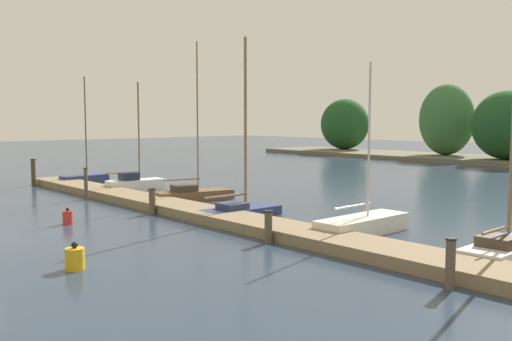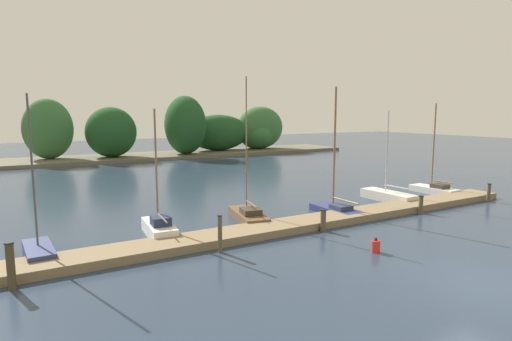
{
  "view_description": "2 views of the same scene",
  "coord_description": "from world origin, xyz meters",
  "px_view_note": "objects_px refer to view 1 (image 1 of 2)",
  "views": [
    {
      "loc": [
        18.97,
        -3.99,
        3.77
      ],
      "look_at": [
        1.43,
        11.33,
        1.63
      ],
      "focal_mm": 39.64,
      "sensor_mm": 36.0,
      "label": 1
    },
    {
      "loc": [
        -12.77,
        -7.37,
        5.51
      ],
      "look_at": [
        -1.9,
        11.1,
        2.53
      ],
      "focal_mm": 29.48,
      "sensor_mm": 36.0,
      "label": 2
    }
  ],
  "objects_px": {
    "sailboat_0": "(86,178)",
    "sailboat_4": "(366,224)",
    "mooring_piling_0": "(33,172)",
    "channel_buoy_1": "(68,217)",
    "sailboat_2": "(195,193)",
    "mooring_piling_2": "(152,201)",
    "mooring_piling_4": "(450,263)",
    "sailboat_3": "(242,207)",
    "mooring_piling_3": "(268,226)",
    "mooring_piling_1": "(86,184)",
    "channel_buoy_0": "(75,258)",
    "sailboat_5": "(506,246)",
    "sailboat_1": "(137,183)"
  },
  "relations": [
    {
      "from": "mooring_piling_0",
      "to": "mooring_piling_1",
      "type": "bearing_deg",
      "value": -1.16
    },
    {
      "from": "sailboat_0",
      "to": "sailboat_4",
      "type": "height_order",
      "value": "sailboat_0"
    },
    {
      "from": "mooring_piling_2",
      "to": "channel_buoy_1",
      "type": "height_order",
      "value": "mooring_piling_2"
    },
    {
      "from": "sailboat_2",
      "to": "mooring_piling_3",
      "type": "bearing_deg",
      "value": -99.74
    },
    {
      "from": "sailboat_2",
      "to": "mooring_piling_2",
      "type": "distance_m",
      "value": 4.08
    },
    {
      "from": "sailboat_0",
      "to": "mooring_piling_2",
      "type": "bearing_deg",
      "value": -104.65
    },
    {
      "from": "sailboat_5",
      "to": "channel_buoy_1",
      "type": "relative_size",
      "value": 10.25
    },
    {
      "from": "sailboat_4",
      "to": "sailboat_5",
      "type": "relative_size",
      "value": 0.92
    },
    {
      "from": "sailboat_5",
      "to": "sailboat_4",
      "type": "bearing_deg",
      "value": 88.8
    },
    {
      "from": "sailboat_2",
      "to": "mooring_piling_4",
      "type": "bearing_deg",
      "value": -91.89
    },
    {
      "from": "mooring_piling_1",
      "to": "mooring_piling_2",
      "type": "xyz_separation_m",
      "value": [
        5.45,
        0.28,
        -0.24
      ]
    },
    {
      "from": "sailboat_2",
      "to": "channel_buoy_0",
      "type": "distance_m",
      "value": 12.24
    },
    {
      "from": "mooring_piling_0",
      "to": "channel_buoy_0",
      "type": "relative_size",
      "value": 2.15
    },
    {
      "from": "sailboat_5",
      "to": "mooring_piling_2",
      "type": "distance_m",
      "value": 13.01
    },
    {
      "from": "mooring_piling_0",
      "to": "channel_buoy_1",
      "type": "height_order",
      "value": "mooring_piling_0"
    },
    {
      "from": "sailboat_0",
      "to": "sailboat_2",
      "type": "relative_size",
      "value": 0.85
    },
    {
      "from": "mooring_piling_1",
      "to": "channel_buoy_1",
      "type": "distance_m",
      "value": 6.19
    },
    {
      "from": "sailboat_1",
      "to": "sailboat_4",
      "type": "height_order",
      "value": "sailboat_1"
    },
    {
      "from": "mooring_piling_4",
      "to": "channel_buoy_1",
      "type": "xyz_separation_m",
      "value": [
        -13.11,
        -3.24,
        -0.33
      ]
    },
    {
      "from": "mooring_piling_3",
      "to": "sailboat_0",
      "type": "bearing_deg",
      "value": 172.15
    },
    {
      "from": "sailboat_2",
      "to": "sailboat_4",
      "type": "height_order",
      "value": "sailboat_2"
    },
    {
      "from": "mooring_piling_2",
      "to": "sailboat_2",
      "type": "bearing_deg",
      "value": 120.75
    },
    {
      "from": "mooring_piling_3",
      "to": "channel_buoy_1",
      "type": "relative_size",
      "value": 1.66
    },
    {
      "from": "sailboat_0",
      "to": "sailboat_5",
      "type": "distance_m",
      "value": 24.26
    },
    {
      "from": "mooring_piling_2",
      "to": "mooring_piling_4",
      "type": "distance_m",
      "value": 12.98
    },
    {
      "from": "sailboat_5",
      "to": "mooring_piling_0",
      "type": "distance_m",
      "value": 25.4
    },
    {
      "from": "sailboat_0",
      "to": "mooring_piling_1",
      "type": "height_order",
      "value": "sailboat_0"
    },
    {
      "from": "mooring_piling_2",
      "to": "channel_buoy_0",
      "type": "bearing_deg",
      "value": -44.12
    },
    {
      "from": "mooring_piling_1",
      "to": "mooring_piling_0",
      "type": "bearing_deg",
      "value": 178.84
    },
    {
      "from": "sailboat_1",
      "to": "channel_buoy_0",
      "type": "bearing_deg",
      "value": -119.42
    },
    {
      "from": "sailboat_4",
      "to": "mooring_piling_0",
      "type": "xyz_separation_m",
      "value": [
        -20.5,
        -3.51,
        0.46
      ]
    },
    {
      "from": "sailboat_0",
      "to": "sailboat_1",
      "type": "relative_size",
      "value": 1.09
    },
    {
      "from": "sailboat_2",
      "to": "mooring_piling_1",
      "type": "distance_m",
      "value": 5.08
    },
    {
      "from": "sailboat_4",
      "to": "sailboat_1",
      "type": "bearing_deg",
      "value": 89.68
    },
    {
      "from": "sailboat_1",
      "to": "mooring_piling_0",
      "type": "xyz_separation_m",
      "value": [
        -5.76,
        -3.3,
        0.37
      ]
    },
    {
      "from": "mooring_piling_1",
      "to": "mooring_piling_3",
      "type": "distance_m",
      "value": 12.3
    },
    {
      "from": "sailboat_0",
      "to": "channel_buoy_1",
      "type": "bearing_deg",
      "value": -119.59
    },
    {
      "from": "channel_buoy_0",
      "to": "channel_buoy_1",
      "type": "xyz_separation_m",
      "value": [
        -6.07,
        2.35,
        -0.04
      ]
    },
    {
      "from": "mooring_piling_0",
      "to": "mooring_piling_2",
      "type": "distance_m",
      "value": 12.61
    },
    {
      "from": "sailboat_2",
      "to": "mooring_piling_2",
      "type": "height_order",
      "value": "sailboat_2"
    },
    {
      "from": "sailboat_1",
      "to": "sailboat_2",
      "type": "relative_size",
      "value": 0.78
    },
    {
      "from": "sailboat_2",
      "to": "mooring_piling_2",
      "type": "bearing_deg",
      "value": -137.48
    },
    {
      "from": "sailboat_4",
      "to": "channel_buoy_1",
      "type": "bearing_deg",
      "value": 129.02
    },
    {
      "from": "sailboat_4",
      "to": "mooring_piling_3",
      "type": "height_order",
      "value": "sailboat_4"
    },
    {
      "from": "mooring_piling_0",
      "to": "mooring_piling_4",
      "type": "xyz_separation_m",
      "value": [
        25.58,
        -0.03,
        -0.19
      ]
    },
    {
      "from": "sailboat_1",
      "to": "mooring_piling_3",
      "type": "distance_m",
      "value": 14.05
    },
    {
      "from": "sailboat_0",
      "to": "mooring_piling_0",
      "type": "relative_size",
      "value": 4.06
    },
    {
      "from": "sailboat_2",
      "to": "sailboat_3",
      "type": "bearing_deg",
      "value": -91.6
    },
    {
      "from": "mooring_piling_3",
      "to": "mooring_piling_4",
      "type": "xyz_separation_m",
      "value": [
        6.14,
        -0.14,
        0.08
      ]
    },
    {
      "from": "sailboat_2",
      "to": "mooring_piling_3",
      "type": "distance_m",
      "value": 9.59
    }
  ]
}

